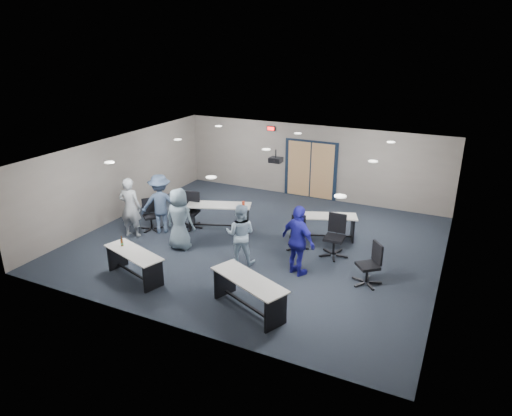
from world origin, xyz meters
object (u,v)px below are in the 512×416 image
at_px(table_back_left, 219,212).
at_px(person_gray, 130,207).
at_px(chair_back_a, 190,211).
at_px(person_navy, 298,241).
at_px(chair_loose_left, 151,215).
at_px(table_front_right, 249,289).
at_px(table_front_left, 134,260).
at_px(person_back, 161,204).
at_px(person_lightblue, 240,234).
at_px(chair_loose_right, 368,264).
at_px(person_plaid, 179,219).
at_px(table_back_right, 325,223).
at_px(chair_back_d, 334,237).
at_px(chair_back_c, 298,234).

height_order(table_back_left, person_gray, person_gray).
bearing_deg(person_gray, chair_back_a, -147.03).
bearing_deg(chair_back_a, person_navy, -26.58).
distance_m(chair_loose_left, person_gray, 0.78).
xyz_separation_m(table_front_right, chair_loose_left, (-4.72, 2.67, -0.04)).
relative_size(table_front_left, table_back_left, 0.91).
bearing_deg(person_back, chair_back_a, -166.67).
bearing_deg(person_lightblue, chair_loose_right, 172.66).
bearing_deg(person_plaid, table_front_right, 145.62).
bearing_deg(table_back_right, table_front_right, -115.20).
distance_m(table_back_right, person_gray, 5.78).
xyz_separation_m(table_back_right, person_plaid, (-3.48, -2.38, 0.38)).
height_order(chair_back_d, person_gray, person_gray).
distance_m(table_front_left, table_back_left, 3.65).
relative_size(chair_back_a, person_lightblue, 0.69).
distance_m(chair_loose_left, person_navy, 5.14).
distance_m(chair_back_c, chair_loose_right, 2.46).
height_order(chair_back_a, person_gray, person_gray).
xyz_separation_m(table_back_left, person_navy, (3.24, -1.68, 0.37)).
xyz_separation_m(chair_back_d, chair_loose_left, (-5.62, -0.70, -0.09)).
xyz_separation_m(chair_loose_left, person_gray, (-0.24, -0.61, 0.42)).
relative_size(chair_loose_right, person_plaid, 0.60).
bearing_deg(person_plaid, person_lightblue, 176.95).
height_order(table_front_right, chair_back_c, chair_back_c).
bearing_deg(person_lightblue, table_front_left, 31.03).
xyz_separation_m(chair_back_d, person_plaid, (-4.06, -1.38, 0.30)).
relative_size(table_front_left, person_navy, 1.02).
bearing_deg(person_gray, chair_loose_left, -124.55).
relative_size(table_back_right, person_plaid, 1.08).
relative_size(chair_loose_left, person_plaid, 0.56).
distance_m(chair_back_d, person_back, 5.29).
bearing_deg(chair_loose_right, table_front_left, -107.18).
xyz_separation_m(table_front_right, chair_back_a, (-3.72, 3.34, 0.03)).
relative_size(table_front_left, person_lightblue, 1.15).
height_order(chair_loose_left, person_plaid, person_plaid).
bearing_deg(person_plaid, chair_loose_right, -179.06).
height_order(person_gray, person_plaid, person_gray).
relative_size(table_back_left, person_back, 1.13).
distance_m(chair_back_a, chair_loose_right, 5.88).
relative_size(table_back_left, table_back_right, 1.07).
bearing_deg(table_back_left, person_navy, -47.63).
bearing_deg(chair_back_d, chair_loose_right, -45.44).
relative_size(table_front_right, chair_loose_right, 1.90).
bearing_deg(table_front_left, chair_back_a, 116.34).
bearing_deg(chair_back_d, person_navy, -113.56).
bearing_deg(table_front_right, table_back_left, 151.29).
xyz_separation_m(table_front_left, person_lightblue, (1.98, 1.90, 0.32)).
bearing_deg(table_back_left, chair_back_c, -27.32).
height_order(chair_back_d, person_lightblue, person_lightblue).
bearing_deg(chair_back_a, chair_back_d, -8.25).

